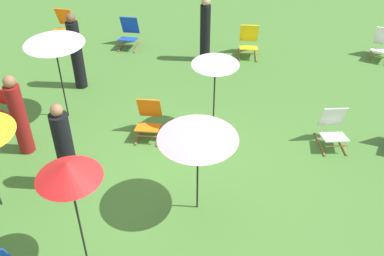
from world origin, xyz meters
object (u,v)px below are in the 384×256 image
Objects in this scene: umbrella_0 at (198,133)px; person_1 at (65,150)px; deckchair_6 at (249,42)px; person_0 at (205,30)px; person_3 at (76,53)px; deckchair_4 at (333,128)px; umbrella_2 at (53,38)px; person_2 at (19,117)px; deckchair_9 at (382,45)px; umbrella_1 at (215,60)px; deckchair_7 at (149,119)px; umbrella_3 at (68,171)px; deckchair_12 at (64,25)px.

person_1 is (-2.34, 0.22, -0.78)m from umbrella_0.
deckchair_6 is at bearing 41.70° from person_1.
person_0 is 0.93× the size of person_3.
umbrella_2 is (-5.65, 0.17, 1.51)m from deckchair_4.
person_2 is 2.50m from person_3.
deckchair_9 is at bearing 25.84° from person_0.
umbrella_0 is at bearing -36.01° from umbrella_2.
umbrella_1 is 3.24m from umbrella_2.
deckchair_9 is 0.49× the size of person_1.
deckchair_7 is 0.48× the size of umbrella_0.
umbrella_3 reaches higher than umbrella_1.
umbrella_3 is (-5.65, -7.42, 1.51)m from deckchair_9.
deckchair_12 is at bearing 73.57° from person_3.
person_1 is at bearing 174.71° from umbrella_0.
deckchair_4 and deckchair_7 have the same top height.
umbrella_0 reaches higher than deckchair_12.
person_0 is at bearing 100.01° from umbrella_1.
umbrella_2 is at bearing -129.37° from person_3.
umbrella_1 reaches higher than person_0.
umbrella_1 is (-0.58, -3.52, 1.32)m from deckchair_6.
person_1 reaches higher than deckchair_12.
deckchair_4 is at bearing -2.04° from umbrella_1.
person_2 is (-3.62, -1.17, -0.87)m from umbrella_1.
deckchair_9 is 9.45m from umbrella_3.
umbrella_2 is 2.49m from person_1.
umbrella_0 is (-0.63, -5.75, 1.26)m from deckchair_6.
umbrella_3 is 6.81m from person_0.
umbrella_1 is (1.31, 0.29, 1.32)m from deckchair_7.
umbrella_0 is 1.01× the size of person_2.
person_2 is (-1.23, 0.85, -0.02)m from person_1.
umbrella_1 is (-4.07, -3.83, 1.32)m from deckchair_9.
deckchair_6 is 5.35m from umbrella_2.
deckchair_7 is at bearing -47.08° from deckchair_12.
umbrella_2 is at bearing 167.48° from deckchair_4.
deckchair_7 is 6.78m from deckchair_9.
deckchair_4 is 1.00× the size of deckchair_6.
person_1 is at bearing 117.15° from umbrella_3.
deckchair_4 is 0.46× the size of umbrella_1.
deckchair_7 is 2.08m from person_1.
umbrella_2 is 1.15× the size of person_0.
person_3 reaches higher than person_0.
person_0 reaches higher than deckchair_7.
person_0 is at bearing 49.91° from person_1.
deckchair_6 is 4.26m from deckchair_7.
deckchair_9 is 4.70m from person_0.
deckchair_6 is 0.47× the size of person_1.
umbrella_0 is at bearing -59.22° from deckchair_7.
deckchair_12 is at bearing 140.17° from deckchair_4.
umbrella_0 is 0.86× the size of umbrella_3.
deckchair_7 is at bearing -119.95° from deckchair_6.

